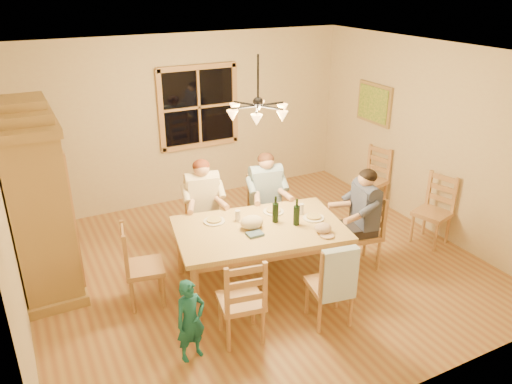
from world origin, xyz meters
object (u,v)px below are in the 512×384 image
chair_far_left (204,232)px  child (191,321)px  dining_table (260,234)px  chair_near_right (329,297)px  chair_end_left (146,279)px  adult_plaid_man (266,188)px  adult_woman (203,195)px  chair_spare_front (431,223)px  chandelier (258,110)px  armoire (39,205)px  wine_bottle_a (275,209)px  chair_spare_back (370,190)px  chair_far_right (266,223)px  adult_slate_man (364,206)px  chair_end_right (360,244)px  wine_bottle_b (297,212)px  chair_near_left (241,313)px

chair_far_left → child: size_ratio=1.14×
dining_table → chair_near_right: 1.11m
chair_end_left → adult_plaid_man: bearing=118.0°
chair_far_left → adult_woman: size_ratio=1.13×
chair_far_left → chair_spare_front: (2.92, -1.21, 0.00)m
chair_far_left → chandelier: bearing=134.7°
chair_far_left → chair_spare_front: bearing=167.5°
armoire → wine_bottle_a: bearing=-23.8°
wine_bottle_a → chair_spare_back: 2.67m
chair_far_right → chair_spare_back: 2.08m
adult_woman → adult_slate_man: 2.08m
chandelier → dining_table: (-0.14, -0.33, -1.41)m
chair_far_left → wine_bottle_a: wine_bottle_a is taller
chair_end_left → chandelier: bearing=103.5°
chair_far_right → child: size_ratio=1.14×
chair_far_right → child: 2.45m
chair_end_right → adult_woman: adult_woman is taller
adult_plaid_man → chair_spare_back: bearing=-162.5°
wine_bottle_a → adult_slate_man: bearing=-14.0°
chair_far_left → wine_bottle_a: bearing=130.1°
chair_end_left → chair_spare_front: 3.96m
wine_bottle_b → chair_spare_back: size_ratio=0.33×
child → chair_spare_front: size_ratio=0.88×
chair_far_left → adult_slate_man: bearing=153.4°
adult_woman → chair_far_right: bearing=180.0°
dining_table → adult_slate_man: (1.35, -0.23, 0.18)m
armoire → chair_near_right: bearing=-39.5°
chair_far_right → wine_bottle_b: (-0.12, -0.99, 0.62)m
chair_spare_front → chair_near_left: bearing=84.8°
chair_end_right → adult_slate_man: 0.54m
chair_far_left → wine_bottle_b: bearing=133.0°
chair_end_left → wine_bottle_a: wine_bottle_a is taller
chair_near_left → child: chair_near_left is taller
wine_bottle_a → child: (-1.43, -0.91, -0.49)m
armoire → chair_near_left: armoire is taller
chair_far_right → chandelier: bearing=62.9°
chair_end_left → adult_slate_man: bearing=90.0°
armoire → dining_table: (2.28, -1.15, -0.39)m
chandelier → chair_near_left: bearing=-124.2°
armoire → wine_bottle_a: 2.75m
armoire → adult_slate_man: 3.88m
chair_near_left → chair_spare_back: size_ratio=1.00×
chair_spare_front → chair_spare_back: size_ratio=1.00×
chair_far_left → adult_plaid_man: bearing=-180.0°
chair_near_left → child: size_ratio=1.14×
wine_bottle_a → chair_spare_back: (2.36, 1.08, -0.62)m
chair_far_right → chair_spare_front: (2.06, -1.05, 0.00)m
chair_spare_back → chair_spare_front: bearing=164.5°
chair_end_left → chair_spare_back: (3.94, 0.89, 0.00)m
chair_near_right → child: size_ratio=1.14×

